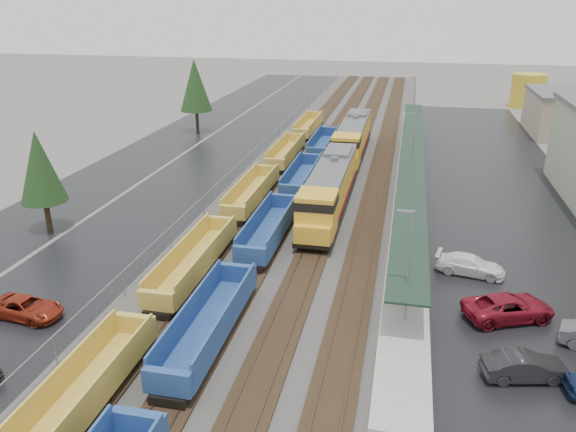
# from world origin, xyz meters

# --- Properties ---
(ballast_strip) EXTENTS (20.00, 160.00, 0.08)m
(ballast_strip) POSITION_xyz_m (0.00, 60.00, 0.04)
(ballast_strip) COLOR #302D2B
(ballast_strip) RESTS_ON ground
(trackbed) EXTENTS (14.60, 160.00, 0.22)m
(trackbed) POSITION_xyz_m (-0.00, 60.00, 0.16)
(trackbed) COLOR black
(trackbed) RESTS_ON ground
(west_parking_lot) EXTENTS (10.00, 160.00, 0.02)m
(west_parking_lot) POSITION_xyz_m (-15.00, 60.00, 0.01)
(west_parking_lot) COLOR black
(west_parking_lot) RESTS_ON ground
(west_road) EXTENTS (9.00, 160.00, 0.02)m
(west_road) POSITION_xyz_m (-25.00, 60.00, 0.01)
(west_road) COLOR black
(west_road) RESTS_ON ground
(east_commuter_lot) EXTENTS (16.00, 100.00, 0.02)m
(east_commuter_lot) POSITION_xyz_m (19.00, 50.00, 0.01)
(east_commuter_lot) COLOR black
(east_commuter_lot) RESTS_ON ground
(station_platform) EXTENTS (3.00, 80.00, 8.00)m
(station_platform) POSITION_xyz_m (9.50, 50.01, 0.73)
(station_platform) COLOR #9E9B93
(station_platform) RESTS_ON ground
(chainlink_fence) EXTENTS (0.08, 160.04, 2.02)m
(chainlink_fence) POSITION_xyz_m (-9.50, 58.44, 1.61)
(chainlink_fence) COLOR gray
(chainlink_fence) RESTS_ON ground
(distant_hills) EXTENTS (301.00, 140.00, 25.20)m
(distant_hills) POSITION_xyz_m (44.79, 210.68, 0.00)
(distant_hills) COLOR #52664F
(distant_hills) RESTS_ON ground
(tree_west_near) EXTENTS (3.96, 3.96, 9.00)m
(tree_west_near) POSITION_xyz_m (-22.00, 30.00, 5.82)
(tree_west_near) COLOR #332316
(tree_west_near) RESTS_ON ground
(tree_west_far) EXTENTS (4.84, 4.84, 11.00)m
(tree_west_far) POSITION_xyz_m (-23.00, 70.00, 7.12)
(tree_west_far) COLOR #332316
(tree_west_far) RESTS_ON ground
(locomotive_lead) EXTENTS (3.21, 21.12, 4.78)m
(locomotive_lead) POSITION_xyz_m (2.00, 38.94, 2.53)
(locomotive_lead) COLOR black
(locomotive_lead) RESTS_ON ground
(locomotive_trail) EXTENTS (3.21, 21.12, 4.78)m
(locomotive_trail) POSITION_xyz_m (2.00, 59.94, 2.53)
(locomotive_trail) COLOR black
(locomotive_trail) RESTS_ON ground
(well_string_yellow) EXTENTS (2.47, 94.28, 2.19)m
(well_string_yellow) POSITION_xyz_m (-6.00, 32.37, 1.11)
(well_string_yellow) COLOR #AF9B30
(well_string_yellow) RESTS_ON ground
(well_string_blue) EXTENTS (2.61, 88.39, 2.31)m
(well_string_blue) POSITION_xyz_m (-2.00, 23.81, 1.15)
(well_string_blue) COLOR navy
(well_string_blue) RESTS_ON ground
(storage_tank) EXTENTS (6.22, 6.22, 6.22)m
(storage_tank) POSITION_xyz_m (30.49, 103.09, 3.11)
(storage_tank) COLOR gold
(storage_tank) RESTS_ON ground
(parked_car_west_c) EXTENTS (2.77, 5.09, 1.35)m
(parked_car_west_c) POSITION_xyz_m (-14.53, 16.38, 0.68)
(parked_car_west_c) COLOR maroon
(parked_car_west_c) RESTS_ON ground
(parked_car_east_a) EXTENTS (2.55, 4.81, 1.51)m
(parked_car_east_a) POSITION_xyz_m (15.96, 16.42, 0.75)
(parked_car_east_a) COLOR black
(parked_car_east_a) RESTS_ON ground
(parked_car_east_b) EXTENTS (4.73, 6.41, 1.62)m
(parked_car_east_b) POSITION_xyz_m (16.00, 22.73, 0.81)
(parked_car_east_b) COLOR maroon
(parked_car_east_b) RESTS_ON ground
(parked_car_east_c) EXTENTS (2.94, 5.33, 1.46)m
(parked_car_east_c) POSITION_xyz_m (14.13, 28.80, 0.73)
(parked_car_east_c) COLOR white
(parked_car_east_c) RESTS_ON ground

